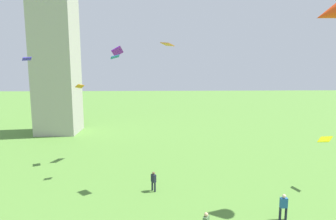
# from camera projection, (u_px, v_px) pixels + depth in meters

# --- Properties ---
(person_0) EXTENTS (0.46, 0.50, 1.68)m
(person_0) POSITION_uv_depth(u_px,v_px,m) (154.00, 180.00, 23.78)
(person_0) COLOR #1E2333
(person_0) RESTS_ON ground_plane
(person_3) EXTENTS (0.56, 0.27, 1.81)m
(person_3) POSITION_uv_depth(u_px,v_px,m) (284.00, 205.00, 19.31)
(person_3) COLOR #1E2333
(person_3) RESTS_ON ground_plane
(kite_flying_0) EXTENTS (2.43, 1.55, 2.02)m
(kite_flying_0) POSITION_uv_depth(u_px,v_px,m) (331.00, 13.00, 19.72)
(kite_flying_0) COLOR #F04112
(kite_flying_3) EXTENTS (1.16, 1.58, 1.15)m
(kite_flying_3) POSITION_uv_depth(u_px,v_px,m) (117.00, 51.00, 31.19)
(kite_flying_3) COLOR #7214BA
(kite_flying_4) EXTENTS (1.10, 1.05, 0.45)m
(kite_flying_4) POSITION_uv_depth(u_px,v_px,m) (27.00, 59.00, 33.13)
(kite_flying_4) COLOR #3B29DC
(kite_flying_5) EXTENTS (0.87, 0.79, 0.45)m
(kite_flying_5) POSITION_uv_depth(u_px,v_px,m) (115.00, 57.00, 26.09)
(kite_flying_5) COLOR #2261B3
(kite_flying_6) EXTENTS (1.18, 1.24, 0.36)m
(kite_flying_6) POSITION_uv_depth(u_px,v_px,m) (167.00, 44.00, 23.13)
(kite_flying_6) COLOR orange
(kite_flying_7) EXTENTS (1.10, 1.09, 0.54)m
(kite_flying_7) POSITION_uv_depth(u_px,v_px,m) (80.00, 86.00, 29.96)
(kite_flying_7) COLOR orange
(kite_flying_8) EXTENTS (0.99, 1.28, 0.69)m
(kite_flying_8) POSITION_uv_depth(u_px,v_px,m) (325.00, 139.00, 24.13)
(kite_flying_8) COLOR yellow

